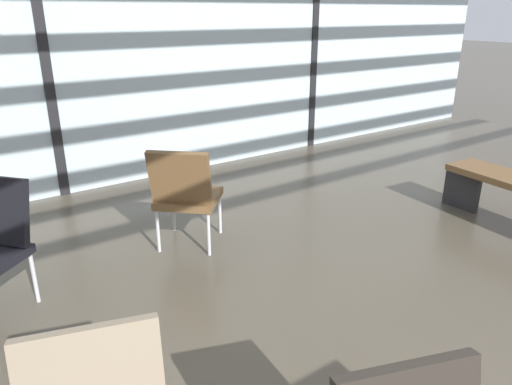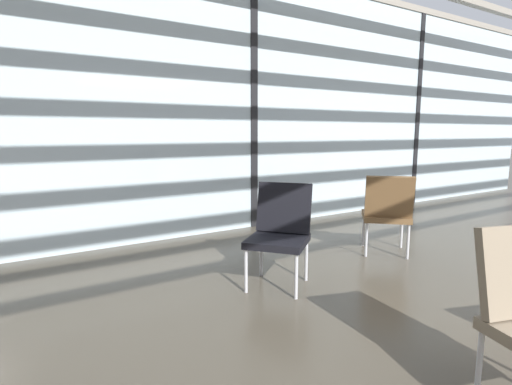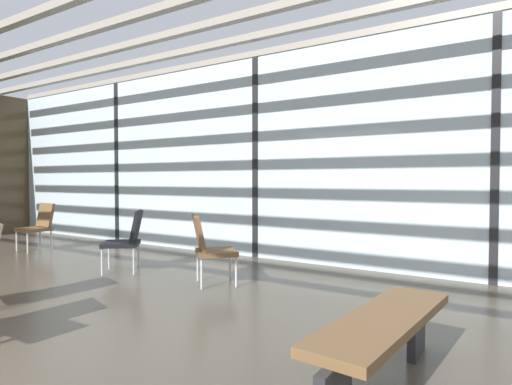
% 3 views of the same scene
% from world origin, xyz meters
% --- Properties ---
extents(glass_curtain_wall, '(14.00, 0.08, 3.36)m').
position_xyz_m(glass_curtain_wall, '(0.00, 5.20, 1.68)').
color(glass_curtain_wall, silver).
rests_on(glass_curtain_wall, ground).
extents(window_mullion_1, '(0.10, 0.12, 3.36)m').
position_xyz_m(window_mullion_1, '(0.00, 5.20, 1.68)').
color(window_mullion_1, black).
rests_on(window_mullion_1, ground).
extents(window_mullion_2, '(0.10, 0.12, 3.36)m').
position_xyz_m(window_mullion_2, '(3.50, 5.20, 1.68)').
color(window_mullion_2, black).
rests_on(window_mullion_2, ground).
extents(parked_airplane, '(11.36, 4.50, 4.50)m').
position_xyz_m(parked_airplane, '(-1.17, 9.93, 2.25)').
color(parked_airplane, silver).
rests_on(parked_airplane, ground).
extents(lounge_chair_2, '(0.71, 0.70, 0.87)m').
position_xyz_m(lounge_chair_2, '(-0.94, 3.24, 0.49)').
color(lounge_chair_2, black).
rests_on(lounge_chair_2, ground).
extents(lounge_chair_3, '(0.71, 0.71, 0.87)m').
position_xyz_m(lounge_chair_3, '(0.51, 3.30, 0.49)').
color(lounge_chair_3, brown).
rests_on(lounge_chair_3, ground).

